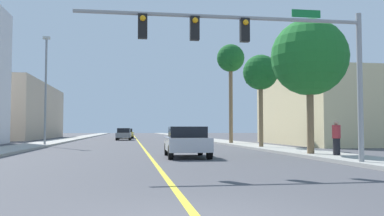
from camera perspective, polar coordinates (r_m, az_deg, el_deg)
ground at (r=47.67m, az=-7.48°, el=-4.53°), size 192.00×192.00×0.00m
sidewalk_left at (r=48.22m, az=-17.51°, el=-4.31°), size 2.71×168.00×0.15m
sidewalk_right at (r=48.57m, az=2.47°, el=-4.43°), size 2.71×168.00×0.15m
lane_marking_center at (r=47.67m, az=-7.48°, el=-4.52°), size 0.16×144.00×0.01m
building_left_far at (r=63.33m, az=-24.85°, el=-0.43°), size 12.74×26.19×7.62m
building_right_near at (r=40.64m, az=23.88°, el=-0.33°), size 17.14×14.92×6.03m
traffic_signal_mast at (r=15.15m, az=9.81°, el=8.62°), size 10.43×0.36×5.55m
street_lamp at (r=34.46m, az=-19.55°, el=3.05°), size 0.56×0.28×8.51m
palm_near at (r=21.31m, az=15.91°, el=6.69°), size 3.78×3.78×6.63m
palm_mid at (r=28.73m, az=9.45°, el=4.72°), size 2.41×2.41×6.29m
palm_far at (r=36.60m, az=5.36°, el=6.57°), size 2.42×2.42×8.65m
car_gray at (r=51.27m, az=-9.39°, el=-3.57°), size 1.90×4.55×1.46m
car_yellow at (r=60.30m, az=-9.04°, el=-3.48°), size 2.13×4.67×1.43m
car_silver at (r=19.72m, az=-0.73°, el=-4.67°), size 2.06×4.15×1.46m
pedestrian at (r=20.06m, az=19.32°, el=-3.93°), size 0.38×0.38×1.58m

